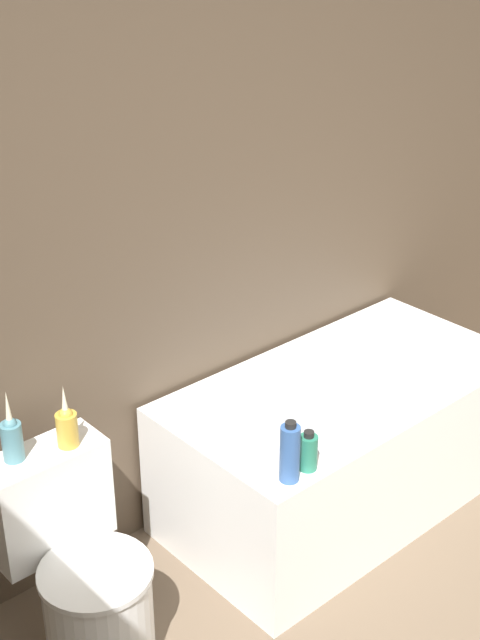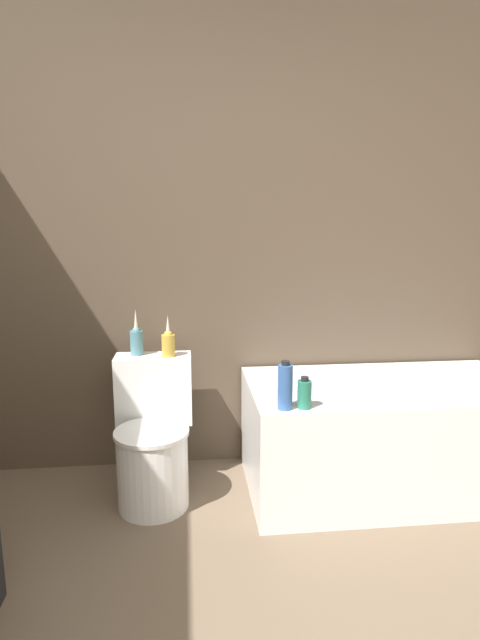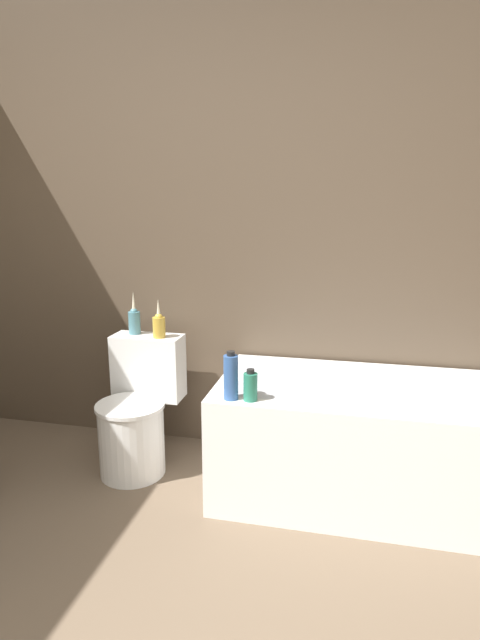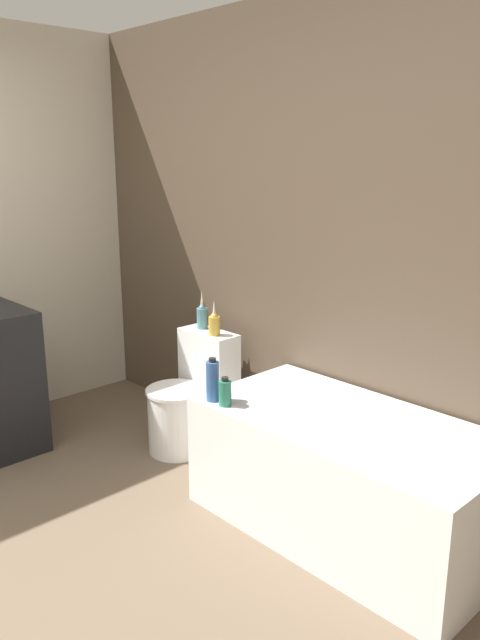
{
  "view_description": "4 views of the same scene",
  "coord_description": "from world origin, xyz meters",
  "px_view_note": "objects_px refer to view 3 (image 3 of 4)",
  "views": [
    {
      "loc": [
        -1.46,
        -0.22,
        2.36
      ],
      "look_at": [
        0.24,
        1.69,
        1.07
      ],
      "focal_mm": 50.0,
      "sensor_mm": 36.0,
      "label": 1
    },
    {
      "loc": [
        -0.19,
        -0.64,
        1.39
      ],
      "look_at": [
        0.04,
        1.52,
        0.98
      ],
      "focal_mm": 28.0,
      "sensor_mm": 36.0,
      "label": 2
    },
    {
      "loc": [
        0.74,
        -0.62,
        1.43
      ],
      "look_at": [
        0.26,
        1.52,
        0.93
      ],
      "focal_mm": 28.0,
      "sensor_mm": 36.0,
      "label": 3
    },
    {
      "loc": [
        2.45,
        -0.47,
        1.78
      ],
      "look_at": [
        0.23,
        1.64,
        0.96
      ],
      "focal_mm": 35.0,
      "sensor_mm": 36.0,
      "label": 4
    }
  ],
  "objects_px": {
    "vase_gold": "(134,320)",
    "shampoo_bottle_tall": "(231,377)",
    "bathtub": "(365,440)",
    "toilet": "(138,413)",
    "vase_silver": "(159,324)",
    "shampoo_bottle_short": "(250,386)"
  },
  "relations": [
    {
      "from": "shampoo_bottle_tall",
      "to": "toilet",
      "type": "bearing_deg",
      "value": 151.82
    },
    {
      "from": "toilet",
      "to": "vase_silver",
      "type": "xyz_separation_m",
      "value": [
        0.08,
        0.15,
        0.47
      ]
    },
    {
      "from": "vase_silver",
      "to": "shampoo_bottle_short",
      "type": "relative_size",
      "value": 1.5
    },
    {
      "from": "vase_gold",
      "to": "shampoo_bottle_tall",
      "type": "distance_m",
      "value": 0.88
    },
    {
      "from": "bathtub",
      "to": "toilet",
      "type": "relative_size",
      "value": 2.05
    },
    {
      "from": "toilet",
      "to": "shampoo_bottle_short",
      "type": "height_order",
      "value": "shampoo_bottle_short"
    },
    {
      "from": "bathtub",
      "to": "vase_silver",
      "type": "bearing_deg",
      "value": 171.59
    },
    {
      "from": "bathtub",
      "to": "shampoo_bottle_short",
      "type": "xyz_separation_m",
      "value": [
        -0.52,
        -0.31,
        0.35
      ]
    },
    {
      "from": "bathtub",
      "to": "shampoo_bottle_short",
      "type": "height_order",
      "value": "shampoo_bottle_short"
    },
    {
      "from": "toilet",
      "to": "shampoo_bottle_short",
      "type": "xyz_separation_m",
      "value": [
        0.7,
        -0.33,
        0.33
      ]
    },
    {
      "from": "toilet",
      "to": "vase_gold",
      "type": "xyz_separation_m",
      "value": [
        -0.08,
        0.19,
        0.48
      ]
    },
    {
      "from": "vase_gold",
      "to": "shampoo_bottle_tall",
      "type": "relative_size",
      "value": 1.1
    },
    {
      "from": "toilet",
      "to": "vase_silver",
      "type": "height_order",
      "value": "vase_silver"
    },
    {
      "from": "vase_gold",
      "to": "shampoo_bottle_tall",
      "type": "height_order",
      "value": "vase_gold"
    },
    {
      "from": "shampoo_bottle_short",
      "to": "shampoo_bottle_tall",
      "type": "bearing_deg",
      "value": -178.32
    },
    {
      "from": "toilet",
      "to": "vase_gold",
      "type": "height_order",
      "value": "vase_gold"
    },
    {
      "from": "vase_silver",
      "to": "vase_gold",
      "type": "bearing_deg",
      "value": 164.64
    },
    {
      "from": "toilet",
      "to": "vase_gold",
      "type": "distance_m",
      "value": 0.53
    },
    {
      "from": "bathtub",
      "to": "vase_silver",
      "type": "relative_size",
      "value": 6.62
    },
    {
      "from": "bathtub",
      "to": "vase_silver",
      "type": "height_order",
      "value": "vase_silver"
    },
    {
      "from": "toilet",
      "to": "shampoo_bottle_tall",
      "type": "distance_m",
      "value": 0.79
    },
    {
      "from": "bathtub",
      "to": "vase_gold",
      "type": "bearing_deg",
      "value": 170.67
    }
  ]
}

